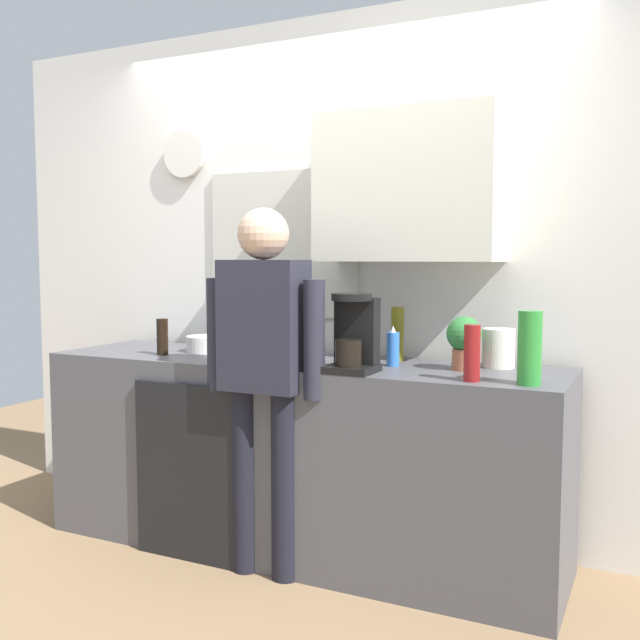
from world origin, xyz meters
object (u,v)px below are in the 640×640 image
at_px(bottle_olive_oil, 398,334).
at_px(mixing_bowl, 208,344).
at_px(cup_terracotta_mug, 248,341).
at_px(coffee_maker, 354,337).
at_px(storage_canister, 499,348).
at_px(cup_yellow_cup, 245,345).
at_px(bottle_dark_sauce, 162,337).
at_px(potted_plant, 464,339).
at_px(person_at_sink, 264,361).
at_px(dish_soap, 393,349).
at_px(bottle_red_vinegar, 472,353).
at_px(bottle_clear_soda, 530,348).

distance_m(bottle_olive_oil, mixing_bowl, 0.99).
distance_m(bottle_olive_oil, cup_terracotta_mug, 0.84).
height_order(coffee_maker, storage_canister, coffee_maker).
height_order(cup_yellow_cup, storage_canister, storage_canister).
distance_m(bottle_dark_sauce, cup_yellow_cup, 0.40).
distance_m(potted_plant, person_at_sink, 0.86).
bearing_deg(bottle_dark_sauce, potted_plant, 6.70).
bearing_deg(potted_plant, cup_yellow_cup, 177.71).
xyz_separation_m(potted_plant, person_at_sink, (-0.78, -0.34, -0.10)).
xyz_separation_m(cup_terracotta_mug, potted_plant, (1.19, -0.19, 0.09)).
bearing_deg(cup_yellow_cup, person_at_sink, -48.87).
height_order(mixing_bowl, dish_soap, dish_soap).
height_order(potted_plant, dish_soap, potted_plant).
xyz_separation_m(bottle_olive_oil, person_at_sink, (-0.43, -0.49, -0.09)).
xyz_separation_m(cup_yellow_cup, dish_soap, (0.81, -0.07, 0.04)).
xyz_separation_m(coffee_maker, mixing_bowl, (-0.92, 0.27, -0.11)).
distance_m(bottle_red_vinegar, potted_plant, 0.28).
relative_size(bottle_dark_sauce, potted_plant, 0.78).
height_order(bottle_olive_oil, cup_yellow_cup, bottle_olive_oil).
bearing_deg(bottle_dark_sauce, person_at_sink, -14.23).
height_order(bottle_red_vinegar, mixing_bowl, bottle_red_vinegar).
distance_m(cup_terracotta_mug, dish_soap, 0.90).
bearing_deg(bottle_clear_soda, mixing_bowl, 170.32).
bearing_deg(cup_yellow_cup, bottle_clear_soda, -11.54).
bearing_deg(dish_soap, coffee_maker, -114.28).
xyz_separation_m(bottle_red_vinegar, bottle_dark_sauce, (-1.56, 0.09, -0.02)).
relative_size(coffee_maker, storage_canister, 1.94).
bearing_deg(coffee_maker, bottle_dark_sauce, 176.42).
bearing_deg(bottle_olive_oil, bottle_dark_sauce, -163.88).
bearing_deg(person_at_sink, bottle_dark_sauce, 179.26).
height_order(bottle_olive_oil, bottle_red_vinegar, bottle_olive_oil).
xyz_separation_m(coffee_maker, potted_plant, (0.41, 0.24, -0.01)).
bearing_deg(bottle_olive_oil, mixing_bowl, -173.23).
bearing_deg(bottle_olive_oil, cup_yellow_cup, -172.31).
bearing_deg(cup_terracotta_mug, storage_canister, -2.23).
xyz_separation_m(cup_yellow_cup, mixing_bowl, (-0.21, -0.01, -0.00)).
height_order(bottle_olive_oil, bottle_clear_soda, bottle_clear_soda).
bearing_deg(cup_yellow_cup, potted_plant, -2.29).
distance_m(bottle_red_vinegar, cup_terracotta_mug, 1.37).
distance_m(bottle_olive_oil, person_at_sink, 0.66).
distance_m(bottle_olive_oil, bottle_red_vinegar, 0.61).
distance_m(mixing_bowl, storage_canister, 1.45).
xyz_separation_m(cup_yellow_cup, storage_canister, (1.24, 0.09, 0.04)).
bearing_deg(person_at_sink, coffee_maker, 29.27).
xyz_separation_m(bottle_red_vinegar, dish_soap, (-0.41, 0.24, -0.03)).
bearing_deg(mixing_bowl, bottle_dark_sauce, -122.32).
relative_size(cup_terracotta_mug, potted_plant, 0.40).
height_order(coffee_maker, cup_terracotta_mug, coffee_maker).
xyz_separation_m(bottle_clear_soda, dish_soap, (-0.62, 0.22, -0.06)).
bearing_deg(bottle_clear_soda, bottle_dark_sauce, 177.53).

